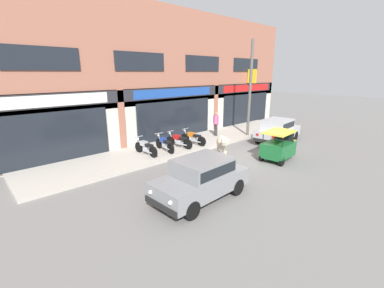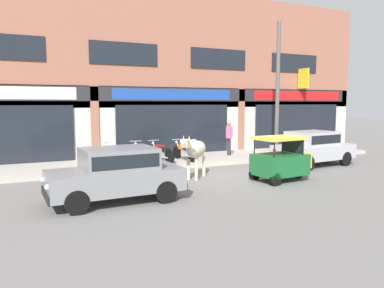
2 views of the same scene
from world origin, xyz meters
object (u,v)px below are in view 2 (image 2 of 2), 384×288
(car_0, at_px, (313,147))
(motorcycle_3, at_px, (184,151))
(motorcycle_2, at_px, (161,153))
(motorcycle_1, at_px, (139,154))
(utility_pole, at_px, (278,90))
(motorcycle_0, at_px, (111,155))
(cow, at_px, (196,150))
(auto_rickshaw, at_px, (281,162))
(pedestrian, at_px, (229,135))
(car_1, at_px, (117,172))

(car_0, relative_size, motorcycle_3, 2.06)
(car_0, height_order, motorcycle_2, car_0)
(motorcycle_1, bearing_deg, utility_pole, -7.81)
(car_0, relative_size, motorcycle_0, 2.06)
(cow, distance_m, auto_rickshaw, 2.97)
(motorcycle_0, height_order, motorcycle_1, same)
(pedestrian, bearing_deg, cow, -134.52)
(auto_rickshaw, distance_m, motorcycle_0, 6.75)
(cow, relative_size, motorcycle_1, 0.93)
(auto_rickshaw, xyz_separation_m, pedestrian, (1.05, 5.19, 0.49))
(car_0, relative_size, motorcycle_2, 2.08)
(cow, bearing_deg, motorcycle_1, 109.43)
(car_0, xyz_separation_m, utility_pole, (-0.37, 1.98, 2.42))
(cow, height_order, motorcycle_2, cow)
(auto_rickshaw, bearing_deg, car_1, -177.04)
(car_0, distance_m, auto_rickshaw, 3.69)
(motorcycle_0, distance_m, pedestrian, 5.80)
(motorcycle_2, bearing_deg, utility_pole, -9.14)
(motorcycle_0, xyz_separation_m, motorcycle_1, (1.13, -0.10, 0.00))
(car_1, xyz_separation_m, auto_rickshaw, (5.75, 0.30, -0.15))
(car_0, bearing_deg, motorcycle_0, 159.41)
(motorcycle_1, bearing_deg, pedestrian, 5.69)
(motorcycle_1, xyz_separation_m, pedestrian, (4.62, 0.46, 0.60))
(car_0, relative_size, pedestrian, 2.33)
(car_0, distance_m, utility_pole, 3.15)
(cow, distance_m, pedestrian, 5.03)
(utility_pole, bearing_deg, motorcycle_2, 170.86)
(car_1, bearing_deg, pedestrian, 38.91)
(motorcycle_3, bearing_deg, motorcycle_1, 177.95)
(car_0, distance_m, car_1, 9.18)
(car_1, height_order, motorcycle_3, car_1)
(pedestrian, bearing_deg, motorcycle_0, -176.45)
(motorcycle_2, bearing_deg, motorcycle_1, 179.52)
(motorcycle_2, xyz_separation_m, pedestrian, (3.63, 0.47, 0.60))
(cow, bearing_deg, pedestrian, 45.48)
(auto_rickshaw, bearing_deg, motorcycle_1, 127.09)
(car_1, relative_size, auto_rickshaw, 1.80)
(car_1, bearing_deg, motorcycle_1, 66.61)
(motorcycle_3, bearing_deg, car_1, -130.41)
(utility_pole, bearing_deg, motorcycle_0, 172.58)
(motorcycle_1, bearing_deg, motorcycle_0, 174.75)
(cow, height_order, motorcycle_0, cow)
(auto_rickshaw, relative_size, pedestrian, 1.27)
(cow, distance_m, motorcycle_1, 3.34)
(cow, relative_size, motorcycle_0, 0.93)
(car_1, relative_size, motorcycle_2, 2.05)
(motorcycle_2, distance_m, utility_pole, 6.07)
(car_1, relative_size, pedestrian, 2.29)
(auto_rickshaw, xyz_separation_m, utility_pole, (2.80, 3.86, 2.57))
(cow, bearing_deg, motorcycle_2, 91.91)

